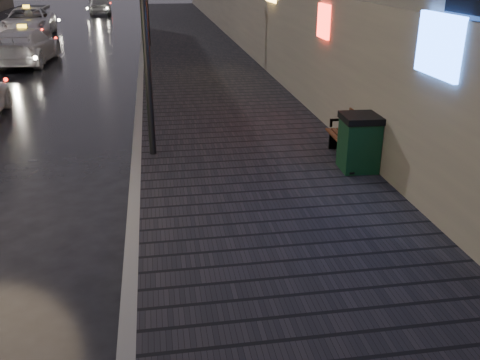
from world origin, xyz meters
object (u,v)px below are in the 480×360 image
(taxi_far, at_px, (28,22))
(car_far, at_px, (100,5))
(trash_bin, at_px, (359,142))
(bench, at_px, (354,139))
(taxi_mid, at_px, (25,46))

(taxi_far, height_order, car_far, taxi_far)
(trash_bin, height_order, taxi_far, taxi_far)
(trash_bin, distance_m, car_far, 37.63)
(taxi_far, xyz_separation_m, car_far, (2.78, 13.74, -0.08))
(bench, relative_size, car_far, 0.41)
(taxi_mid, distance_m, car_far, 22.62)
(trash_bin, distance_m, taxi_far, 25.38)
(taxi_mid, height_order, car_far, taxi_mid)
(trash_bin, bearing_deg, taxi_mid, 125.14)
(taxi_mid, relative_size, car_far, 1.18)
(taxi_mid, height_order, taxi_far, taxi_far)
(bench, relative_size, taxi_far, 0.30)
(bench, xyz_separation_m, taxi_mid, (-9.12, 13.66, 0.13))
(taxi_mid, bearing_deg, bench, 127.32)
(bench, xyz_separation_m, taxi_far, (-10.68, 22.51, 0.20))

